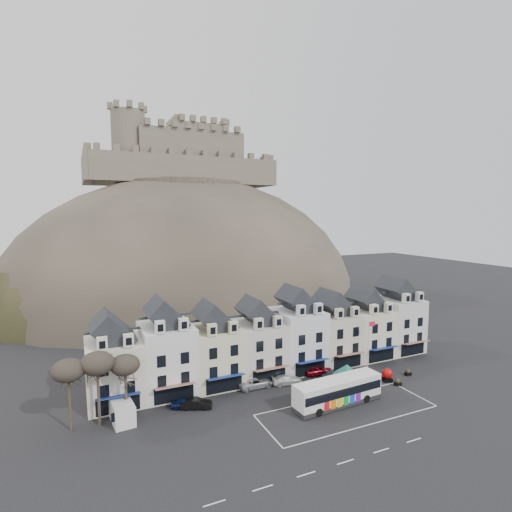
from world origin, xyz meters
The scene contains 21 objects.
ground centered at (0.00, 0.00, 0.00)m, with size 300.00×300.00×0.00m, color black.
coach_bay_markings centered at (2.00, 1.25, 0.00)m, with size 22.00×7.50×0.01m, color silver.
townhouse_terrace centered at (0.15, 15.97, 5.30)m, with size 54.40×9.35×11.80m.
castle_hill centered at (1.25, 68.95, 0.11)m, with size 100.00×76.00×68.00m.
castle centered at (0.51, 75.93, 40.19)m, with size 50.20×22.20×22.00m.
tree_left_far centered at (-29.00, 10.50, 6.90)m, with size 3.61×3.61×8.24m.
tree_left_mid centered at (-26.00, 10.50, 7.24)m, with size 3.78×3.78×8.64m.
tree_left_near centered at (-23.00, 10.50, 6.55)m, with size 3.43×3.43×7.84m.
bus centered at (1.81, 3.03, 1.90)m, with size 12.31×3.55×3.43m.
bus_shelter centered at (5.40, 5.86, 2.89)m, with size 5.85×5.85×3.72m.
red_buoy centered at (12.69, 5.97, 0.96)m, with size 1.57×1.57×1.87m.
flagpole centered at (12.57, 9.99, 4.58)m, with size 1.16×0.22×8.02m.
white_van centered at (-23.60, 10.55, 1.21)m, with size 2.78×5.48×2.41m.
planter_west centered at (17.00, 6.22, 0.46)m, with size 1.01×0.66×0.95m.
planter_east centered at (13.00, 4.16, 0.47)m, with size 1.07×0.77×0.97m.
car_navy centered at (-16.00, 10.16, 0.62)m, with size 1.46×3.63×1.24m, color #0D1742.
car_black centered at (-14.80, 9.51, 0.65)m, with size 1.37×3.92×1.29m, color black.
car_silver centered at (-5.60, 12.00, 0.70)m, with size 2.32×4.95×1.40m, color #B7B9C0.
car_white centered at (-1.11, 11.11, 0.64)m, with size 1.80×4.42×1.28m, color silver.
car_maroon centered at (4.80, 12.00, 0.76)m, with size 1.79×4.46×1.52m, color #650510.
car_charcoal centered at (6.00, 9.50, 0.67)m, with size 1.43×4.09×1.35m, color black.
Camera 1 is at (-27.71, -36.71, 24.30)m, focal length 28.00 mm.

